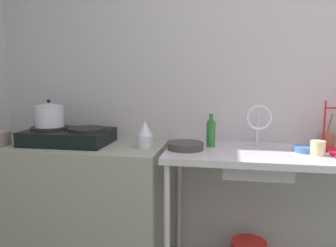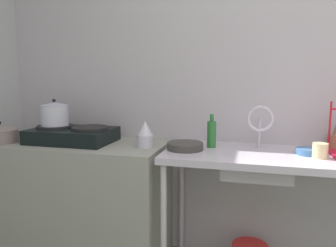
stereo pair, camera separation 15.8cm
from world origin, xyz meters
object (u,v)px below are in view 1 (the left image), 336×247
at_px(faucet, 259,120).
at_px(cup_by_rack, 318,148).
at_px(stove, 68,136).
at_px(frying_pan, 186,146).
at_px(utensil_jar, 328,139).
at_px(percolator, 145,135).
at_px(small_bowl_on_drainboard, 306,149).
at_px(pot_on_left_burner, 49,115).
at_px(sink_basin, 256,163).
at_px(bottle_by_sink, 211,133).

distance_m(faucet, cup_by_rack, 0.38).
xyz_separation_m(stove, faucet, (1.25, 0.08, 0.13)).
distance_m(frying_pan, utensil_jar, 0.94).
bearing_deg(percolator, cup_by_rack, -0.95).
height_order(cup_by_rack, utensil_jar, utensil_jar).
distance_m(faucet, frying_pan, 0.49).
distance_m(stove, frying_pan, 0.81).
bearing_deg(percolator, small_bowl_on_drainboard, 3.25).
bearing_deg(cup_by_rack, stove, 178.38).
xyz_separation_m(stove, pot_on_left_burner, (-0.13, 0.00, 0.14)).
bearing_deg(percolator, faucet, 8.51).
bearing_deg(utensil_jar, percolator, -167.87).
distance_m(stove, cup_by_rack, 1.58).
bearing_deg(percolator, frying_pan, -0.58).
distance_m(sink_basin, utensil_jar, 0.55).
relative_size(frying_pan, small_bowl_on_drainboard, 1.51).
height_order(small_bowl_on_drainboard, bottle_by_sink, bottle_by_sink).
height_order(stove, faucet, faucet).
distance_m(sink_basin, bottle_by_sink, 0.34).
xyz_separation_m(stove, small_bowl_on_drainboard, (1.53, 0.03, -0.04)).
distance_m(percolator, sink_basin, 0.71).
bearing_deg(cup_by_rack, sink_basin, 177.92).
relative_size(pot_on_left_burner, frying_pan, 0.84).
relative_size(cup_by_rack, utensil_jar, 0.38).
bearing_deg(percolator, utensil_jar, 12.13).
relative_size(percolator, sink_basin, 0.43).
distance_m(percolator, cup_by_rack, 1.04).
relative_size(stove, pot_on_left_burner, 2.93).
xyz_separation_m(percolator, frying_pan, (0.26, -0.00, -0.06)).
height_order(frying_pan, small_bowl_on_drainboard, frying_pan).
distance_m(bottle_by_sink, utensil_jar, 0.77).
distance_m(faucet, bottle_by_sink, 0.31).
height_order(bottle_by_sink, utensil_jar, utensil_jar).
distance_m(pot_on_left_burner, small_bowl_on_drainboard, 1.68).
xyz_separation_m(frying_pan, small_bowl_on_drainboard, (0.73, 0.06, -0.00)).
relative_size(faucet, frying_pan, 1.22).
bearing_deg(bottle_by_sink, pot_on_left_burner, -176.02).
bearing_deg(cup_by_rack, utensil_jar, 63.89).
bearing_deg(pot_on_left_burner, utensil_jar, 6.90).
distance_m(sink_basin, cup_by_rack, 0.36).
bearing_deg(small_bowl_on_drainboard, frying_pan, -175.38).
height_order(sink_basin, bottle_by_sink, bottle_by_sink).
xyz_separation_m(bottle_by_sink, utensil_jar, (0.75, 0.15, -0.04)).
xyz_separation_m(faucet, cup_by_rack, (0.33, -0.12, -0.14)).
bearing_deg(sink_basin, percolator, 179.61).
bearing_deg(sink_basin, utensil_jar, 28.47).
height_order(stove, utensil_jar, utensil_jar).
height_order(pot_on_left_burner, bottle_by_sink, pot_on_left_burner).
height_order(percolator, faucet, faucet).
relative_size(frying_pan, bottle_by_sink, 1.05).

